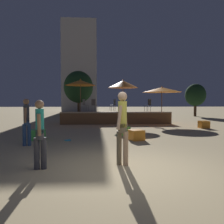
{
  "coord_description": "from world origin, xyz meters",
  "views": [
    {
      "loc": [
        -0.72,
        -4.96,
        1.6
      ],
      "look_at": [
        0.0,
        7.33,
        1.0
      ],
      "focal_mm": 35.0,
      "sensor_mm": 36.0,
      "label": 1
    }
  ],
  "objects_px": {
    "cube_seat_2": "(136,135)",
    "background_tree_1": "(78,87)",
    "cube_seat_0": "(38,134)",
    "bistro_chair_1": "(94,104)",
    "cube_seat_1": "(124,131)",
    "background_tree_0": "(195,95)",
    "patio_umbrella_0": "(80,83)",
    "cube_seat_3": "(204,124)",
    "bistro_chair_2": "(114,104)",
    "person_0": "(40,133)",
    "patio_umbrella_2": "(162,90)",
    "bistro_chair_0": "(85,104)",
    "frisbee_disc": "(68,140)",
    "bistro_chair_3": "(149,104)",
    "person_2": "(27,120)",
    "person_1": "(122,125)",
    "patio_umbrella_1": "(123,84)"
  },
  "relations": [
    {
      "from": "cube_seat_3",
      "to": "bistro_chair_2",
      "type": "relative_size",
      "value": 0.59
    },
    {
      "from": "cube_seat_3",
      "to": "person_0",
      "type": "bearing_deg",
      "value": -135.6
    },
    {
      "from": "cube_seat_2",
      "to": "bistro_chair_3",
      "type": "distance_m",
      "value": 7.1
    },
    {
      "from": "frisbee_disc",
      "to": "patio_umbrella_0",
      "type": "bearing_deg",
      "value": 90.26
    },
    {
      "from": "cube_seat_2",
      "to": "cube_seat_1",
      "type": "bearing_deg",
      "value": 103.43
    },
    {
      "from": "person_1",
      "to": "cube_seat_0",
      "type": "bearing_deg",
      "value": -20.86
    },
    {
      "from": "background_tree_0",
      "to": "patio_umbrella_1",
      "type": "bearing_deg",
      "value": -139.26
    },
    {
      "from": "bistro_chair_2",
      "to": "bistro_chair_3",
      "type": "height_order",
      "value": "same"
    },
    {
      "from": "bistro_chair_0",
      "to": "bistro_chair_1",
      "type": "bearing_deg",
      "value": -170.65
    },
    {
      "from": "cube_seat_1",
      "to": "bistro_chair_0",
      "type": "height_order",
      "value": "bistro_chair_0"
    },
    {
      "from": "patio_umbrella_0",
      "to": "bistro_chair_0",
      "type": "height_order",
      "value": "patio_umbrella_0"
    },
    {
      "from": "frisbee_disc",
      "to": "cube_seat_3",
      "type": "bearing_deg",
      "value": 26.41
    },
    {
      "from": "person_0",
      "to": "background_tree_1",
      "type": "distance_m",
      "value": 21.06
    },
    {
      "from": "cube_seat_0",
      "to": "bistro_chair_0",
      "type": "relative_size",
      "value": 0.81
    },
    {
      "from": "patio_umbrella_0",
      "to": "background_tree_0",
      "type": "xyz_separation_m",
      "value": [
        11.58,
        7.27,
        -0.63
      ]
    },
    {
      "from": "cube_seat_1",
      "to": "person_0",
      "type": "distance_m",
      "value": 5.79
    },
    {
      "from": "patio_umbrella_0",
      "to": "bistro_chair_0",
      "type": "relative_size",
      "value": 3.53
    },
    {
      "from": "patio_umbrella_1",
      "to": "frisbee_disc",
      "type": "bearing_deg",
      "value": -114.59
    },
    {
      "from": "bistro_chair_0",
      "to": "background_tree_0",
      "type": "bearing_deg",
      "value": -93.35
    },
    {
      "from": "person_0",
      "to": "person_1",
      "type": "xyz_separation_m",
      "value": [
        1.96,
        0.22,
        0.16
      ]
    },
    {
      "from": "person_0",
      "to": "person_1",
      "type": "distance_m",
      "value": 1.98
    },
    {
      "from": "cube_seat_1",
      "to": "cube_seat_2",
      "type": "xyz_separation_m",
      "value": [
        0.34,
        -1.43,
        0.01
      ]
    },
    {
      "from": "cube_seat_1",
      "to": "background_tree_0",
      "type": "xyz_separation_m",
      "value": [
        9.08,
        12.47,
        2.07
      ]
    },
    {
      "from": "cube_seat_3",
      "to": "bistro_chair_3",
      "type": "xyz_separation_m",
      "value": [
        -2.68,
        2.94,
        1.2
      ]
    },
    {
      "from": "patio_umbrella_0",
      "to": "person_2",
      "type": "height_order",
      "value": "patio_umbrella_0"
    },
    {
      "from": "person_0",
      "to": "patio_umbrella_0",
      "type": "bearing_deg",
      "value": -100.1
    },
    {
      "from": "bistro_chair_3",
      "to": "background_tree_0",
      "type": "relative_size",
      "value": 0.26
    },
    {
      "from": "cube_seat_1",
      "to": "bistro_chair_3",
      "type": "xyz_separation_m",
      "value": [
        2.37,
        5.27,
        1.21
      ]
    },
    {
      "from": "patio_umbrella_2",
      "to": "cube_seat_2",
      "type": "distance_m",
      "value": 7.56
    },
    {
      "from": "patio_umbrella_1",
      "to": "person_1",
      "type": "bearing_deg",
      "value": -96.31
    },
    {
      "from": "patio_umbrella_2",
      "to": "background_tree_0",
      "type": "xyz_separation_m",
      "value": [
        5.77,
        7.3,
        -0.16
      ]
    },
    {
      "from": "patio_umbrella_2",
      "to": "cube_seat_2",
      "type": "relative_size",
      "value": 4.02
    },
    {
      "from": "cube_seat_1",
      "to": "background_tree_0",
      "type": "distance_m",
      "value": 15.56
    },
    {
      "from": "bistro_chair_3",
      "to": "background_tree_1",
      "type": "height_order",
      "value": "background_tree_1"
    },
    {
      "from": "bistro_chair_2",
      "to": "frisbee_disc",
      "type": "bearing_deg",
      "value": -34.25
    },
    {
      "from": "bistro_chair_3",
      "to": "cube_seat_0",
      "type": "bearing_deg",
      "value": -66.94
    },
    {
      "from": "cube_seat_0",
      "to": "bistro_chair_1",
      "type": "distance_m",
      "value": 7.05
    },
    {
      "from": "person_2",
      "to": "bistro_chair_1",
      "type": "height_order",
      "value": "bistro_chair_1"
    },
    {
      "from": "person_0",
      "to": "background_tree_1",
      "type": "relative_size",
      "value": 0.31
    },
    {
      "from": "patio_umbrella_0",
      "to": "cube_seat_1",
      "type": "height_order",
      "value": "patio_umbrella_0"
    },
    {
      "from": "patio_umbrella_2",
      "to": "cube_seat_3",
      "type": "height_order",
      "value": "patio_umbrella_2"
    },
    {
      "from": "cube_seat_0",
      "to": "cube_seat_2",
      "type": "bearing_deg",
      "value": -5.4
    },
    {
      "from": "person_2",
      "to": "bistro_chair_2",
      "type": "xyz_separation_m",
      "value": [
        3.72,
        8.79,
        0.5
      ]
    },
    {
      "from": "cube_seat_3",
      "to": "person_2",
      "type": "distance_m",
      "value": 10.04
    },
    {
      "from": "person_1",
      "to": "patio_umbrella_2",
      "type": "bearing_deg",
      "value": -81.12
    },
    {
      "from": "cube_seat_2",
      "to": "background_tree_1",
      "type": "distance_m",
      "value": 17.9
    },
    {
      "from": "person_1",
      "to": "bistro_chair_1",
      "type": "xyz_separation_m",
      "value": [
        -0.94,
        10.47,
        0.39
      ]
    },
    {
      "from": "patio_umbrella_0",
      "to": "cube_seat_1",
      "type": "relative_size",
      "value": 5.19
    },
    {
      "from": "bistro_chair_1",
      "to": "bistro_chair_0",
      "type": "bearing_deg",
      "value": -14.11
    },
    {
      "from": "patio_umbrella_0",
      "to": "frisbee_disc",
      "type": "height_order",
      "value": "patio_umbrella_0"
    }
  ]
}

